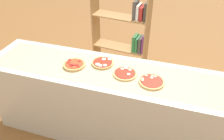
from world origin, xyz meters
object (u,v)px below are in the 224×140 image
Objects in this scene: bookshelf at (127,37)px; pizza_mozzarella_1 at (103,63)px; pizza_mozzarella_2 at (125,73)px; pizza_mushroom_3 at (151,81)px; pizza_pepperoni_0 at (74,65)px.

pizza_mozzarella_1 is at bearing -90.47° from bookshelf.
pizza_mozzarella_2 is 0.27m from pizza_mushroom_3.
bookshelf is at bearing 113.19° from pizza_mushroom_3.
pizza_mozzarella_2 is 1.21m from bookshelf.
pizza_pepperoni_0 is at bearing -103.16° from bookshelf.
bookshelf reaches higher than pizza_mozzarella_1.
pizza_mushroom_3 is at bearing -11.00° from pizza_mozzarella_2.
pizza_mozzarella_1 is 0.55m from pizza_mushroom_3.
bookshelf reaches higher than pizza_mushroom_3.
pizza_mozzarella_2 is (0.26, -0.11, -0.00)m from pizza_mozzarella_1.
pizza_mushroom_3 is 1.34m from bookshelf.
pizza_mushroom_3 is at bearing -66.81° from bookshelf.
bookshelf is at bearing 76.84° from pizza_pepperoni_0.
bookshelf is (-0.26, 1.16, -0.21)m from pizza_mozzarella_2.
bookshelf is at bearing 102.42° from pizza_mozzarella_2.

